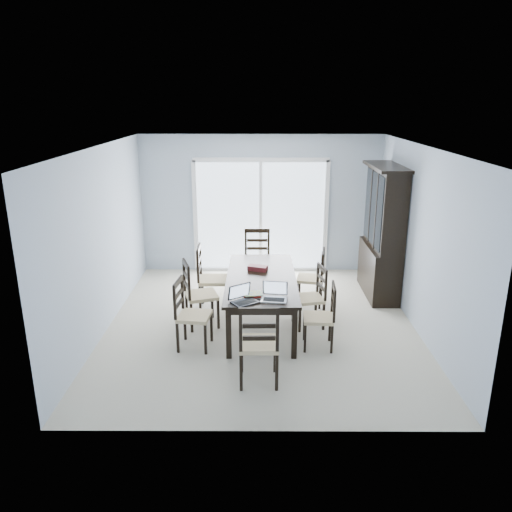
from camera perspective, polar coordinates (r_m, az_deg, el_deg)
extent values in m
plane|color=beige|center=(7.50, 0.58, -7.82)|extent=(5.00, 5.00, 0.00)
plane|color=white|center=(6.80, 0.65, 12.37)|extent=(5.00, 5.00, 0.00)
cube|color=#A3B2C3|center=(9.47, 0.53, 5.90)|extent=(4.50, 0.02, 2.60)
cube|color=#A3B2C3|center=(7.38, -17.14, 1.72)|extent=(0.02, 5.00, 2.60)
cube|color=#A3B2C3|center=(7.41, 18.31, 1.67)|extent=(0.02, 5.00, 2.60)
cube|color=gray|center=(10.78, 0.49, -0.06)|extent=(4.50, 2.00, 0.10)
cube|color=#99999E|center=(11.59, 0.48, 4.27)|extent=(4.50, 0.06, 1.10)
cube|color=black|center=(7.22, 0.60, -2.58)|extent=(1.00, 2.20, 0.04)
cube|color=black|center=(7.24, 0.60, -3.02)|extent=(0.88, 2.08, 0.10)
cube|color=black|center=(6.46, -3.14, -8.84)|extent=(0.07, 0.07, 0.69)
cube|color=black|center=(6.47, 4.40, -8.84)|extent=(0.07, 0.07, 0.69)
cube|color=black|center=(8.30, -2.35, -2.69)|extent=(0.07, 0.07, 0.69)
cube|color=black|center=(8.30, 3.46, -2.69)|extent=(0.07, 0.07, 0.69)
cube|color=black|center=(8.74, 13.85, -1.58)|extent=(0.45, 1.30, 0.85)
cube|color=black|center=(8.47, 14.57, 5.31)|extent=(0.38, 1.30, 1.30)
cube|color=black|center=(8.35, 14.73, 9.84)|extent=(0.50, 1.38, 0.05)
cube|color=black|center=(8.02, 13.93, 4.70)|extent=(0.02, 0.36, 1.18)
cube|color=black|center=(8.42, 13.28, 5.34)|extent=(0.02, 0.36, 1.18)
cube|color=black|center=(8.82, 12.69, 5.93)|extent=(0.02, 0.36, 1.18)
cube|color=silver|center=(9.51, 0.53, 4.40)|extent=(2.40, 0.02, 2.10)
cube|color=white|center=(9.30, 0.55, 10.93)|extent=(2.52, 0.05, 0.08)
cube|color=white|center=(9.49, 0.53, 4.38)|extent=(0.06, 0.05, 2.10)
cube|color=white|center=(9.78, 0.51, -1.48)|extent=(2.52, 0.05, 0.05)
cube|color=black|center=(7.04, -8.11, -7.88)|extent=(0.04, 0.04, 0.42)
cube|color=black|center=(6.72, -8.94, -9.23)|extent=(0.04, 0.04, 0.42)
cube|color=black|center=(6.96, -5.11, -8.09)|extent=(0.04, 0.04, 0.42)
cube|color=black|center=(6.63, -5.78, -9.47)|extent=(0.04, 0.04, 0.42)
cube|color=#D0B28A|center=(6.73, -7.06, -6.85)|extent=(0.46, 0.46, 0.05)
cube|color=black|center=(7.59, -7.93, -5.85)|extent=(0.05, 0.05, 0.44)
cube|color=black|center=(7.24, -7.38, -7.03)|extent=(0.05, 0.05, 0.44)
cube|color=black|center=(7.66, -5.03, -5.53)|extent=(0.05, 0.05, 0.44)
cube|color=black|center=(7.31, -4.34, -6.68)|extent=(0.05, 0.05, 0.44)
cube|color=#D0B28A|center=(7.35, -6.23, -4.50)|extent=(0.55, 0.55, 0.05)
cube|color=black|center=(8.19, -6.13, -3.92)|extent=(0.04, 0.04, 0.46)
cube|color=black|center=(7.81, -6.40, -5.01)|extent=(0.04, 0.04, 0.46)
cube|color=black|center=(8.16, -3.27, -3.92)|extent=(0.04, 0.04, 0.46)
cube|color=black|center=(7.78, -3.40, -5.02)|extent=(0.04, 0.04, 0.46)
cube|color=#D0B28A|center=(7.89, -4.85, -2.73)|extent=(0.46, 0.46, 0.05)
cube|color=black|center=(6.70, 8.66, -9.41)|extent=(0.03, 0.03, 0.40)
cube|color=black|center=(7.02, 8.43, -8.11)|extent=(0.03, 0.03, 0.40)
cube|color=black|center=(6.68, 5.63, -9.38)|extent=(0.03, 0.03, 0.40)
cube|color=black|center=(6.99, 5.54, -8.08)|extent=(0.03, 0.03, 0.40)
cube|color=#D0B28A|center=(6.75, 7.13, -7.05)|extent=(0.41, 0.41, 0.05)
cube|color=black|center=(7.32, 7.72, -6.90)|extent=(0.04, 0.04, 0.41)
cube|color=black|center=(7.63, 6.83, -5.82)|extent=(0.04, 0.04, 0.41)
cube|color=black|center=(7.22, 5.01, -7.18)|extent=(0.04, 0.04, 0.41)
cube|color=black|center=(7.53, 4.23, -6.07)|extent=(0.04, 0.04, 0.41)
cube|color=#D0B28A|center=(7.33, 6.00, -4.87)|extent=(0.47, 0.47, 0.05)
cube|color=black|center=(8.02, 7.30, -4.64)|extent=(0.04, 0.04, 0.41)
cube|color=black|center=(8.35, 7.48, -3.72)|extent=(0.04, 0.04, 0.41)
cube|color=black|center=(8.04, 4.73, -4.48)|extent=(0.04, 0.04, 0.41)
cube|color=black|center=(8.38, 5.01, -3.56)|extent=(0.04, 0.04, 0.41)
cube|color=#D0B28A|center=(8.11, 6.18, -2.59)|extent=(0.47, 0.47, 0.05)
cube|color=black|center=(5.84, -1.71, -13.19)|extent=(0.04, 0.04, 0.46)
cube|color=black|center=(5.85, 2.39, -13.16)|extent=(0.04, 0.04, 0.46)
cube|color=black|center=(6.19, -1.65, -11.26)|extent=(0.04, 0.04, 0.46)
cube|color=black|center=(6.20, 2.19, -11.23)|extent=(0.04, 0.04, 0.46)
cube|color=#D0B28A|center=(5.89, 0.31, -10.02)|extent=(0.46, 0.46, 0.05)
cube|color=black|center=(8.99, 1.42, -1.84)|extent=(0.04, 0.04, 0.46)
cube|color=black|center=(8.99, -1.16, -1.83)|extent=(0.04, 0.04, 0.46)
cube|color=black|center=(8.61, 1.47, -2.73)|extent=(0.04, 0.04, 0.46)
cube|color=black|center=(8.61, -1.22, -2.73)|extent=(0.04, 0.04, 0.46)
cube|color=#D0B28A|center=(8.72, 0.13, -0.69)|extent=(0.45, 0.45, 0.05)
cube|color=black|center=(6.32, -1.26, -5.31)|extent=(0.39, 0.37, 0.02)
cube|color=silver|center=(6.28, -1.27, -4.38)|extent=(0.25, 0.19, 0.17)
cube|color=#B2B2B4|center=(6.40, 2.07, -5.01)|extent=(0.36, 0.27, 0.02)
cube|color=silver|center=(6.36, 2.08, -4.07)|extent=(0.29, 0.08, 0.17)
cube|color=maroon|center=(6.54, -0.44, -4.47)|extent=(0.23, 0.17, 0.03)
cube|color=gold|center=(6.53, -0.35, -4.30)|extent=(0.27, 0.22, 0.01)
cube|color=black|center=(6.42, 0.57, -4.96)|extent=(0.12, 0.06, 0.01)
cube|color=#531021|center=(7.48, 0.19, -1.39)|extent=(0.31, 0.22, 0.07)
cube|color=maroon|center=(10.54, -4.19, 2.25)|extent=(1.78, 1.59, 0.88)
cube|color=#9A9A9A|center=(10.42, -4.25, 4.73)|extent=(1.83, 1.64, 0.06)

